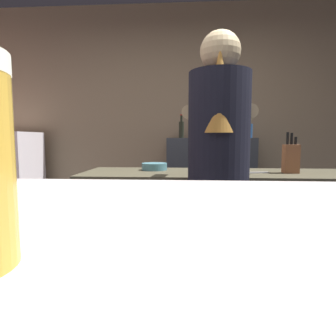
{
  "coord_description": "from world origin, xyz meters",
  "views": [
    {
      "loc": [
        0.05,
        -1.32,
        1.14
      ],
      "look_at": [
        0.01,
        -0.75,
        1.08
      ],
      "focal_mm": 30.62,
      "sensor_mm": 36.0,
      "label": 1
    }
  ],
  "objects_px": {
    "knife_block": "(291,158)",
    "chefs_knife": "(252,173)",
    "bottle_hot_sauce": "(249,130)",
    "bottle_olive_oil": "(181,129)",
    "mini_fridge": "(5,186)",
    "mixing_bowl": "(154,167)",
    "bottle_vinegar": "(197,130)",
    "bartender": "(218,164)"
  },
  "relations": [
    {
      "from": "bartender",
      "to": "mixing_bowl",
      "type": "height_order",
      "value": "bartender"
    },
    {
      "from": "knife_block",
      "to": "chefs_knife",
      "type": "bearing_deg",
      "value": -173.51
    },
    {
      "from": "mixing_bowl",
      "to": "bottle_olive_oil",
      "type": "height_order",
      "value": "bottle_olive_oil"
    },
    {
      "from": "bottle_olive_oil",
      "to": "bottle_vinegar",
      "type": "bearing_deg",
      "value": 23.93
    },
    {
      "from": "mini_fridge",
      "to": "knife_block",
      "type": "relative_size",
      "value": 4.23
    },
    {
      "from": "bartender",
      "to": "bottle_hot_sauce",
      "type": "xyz_separation_m",
      "value": [
        0.51,
        1.62,
        0.24
      ]
    },
    {
      "from": "bartender",
      "to": "bottle_olive_oil",
      "type": "relative_size",
      "value": 6.64
    },
    {
      "from": "mixing_bowl",
      "to": "bottle_vinegar",
      "type": "distance_m",
      "value": 1.2
    },
    {
      "from": "mini_fridge",
      "to": "bottle_olive_oil",
      "type": "xyz_separation_m",
      "value": [
        1.99,
        0.14,
        0.64
      ]
    },
    {
      "from": "knife_block",
      "to": "bottle_hot_sauce",
      "type": "relative_size",
      "value": 1.26
    },
    {
      "from": "mixing_bowl",
      "to": "bottle_hot_sauce",
      "type": "xyz_separation_m",
      "value": [
        0.93,
        1.05,
        0.31
      ]
    },
    {
      "from": "mini_fridge",
      "to": "knife_block",
      "type": "distance_m",
      "value": 2.99
    },
    {
      "from": "knife_block",
      "to": "chefs_knife",
      "type": "distance_m",
      "value": 0.29
    },
    {
      "from": "bottle_vinegar",
      "to": "mini_fridge",
      "type": "bearing_deg",
      "value": -174.41
    },
    {
      "from": "bottle_hot_sauce",
      "to": "bottle_vinegar",
      "type": "bearing_deg",
      "value": 174.71
    },
    {
      "from": "bartender",
      "to": "bottle_olive_oil",
      "type": "distance_m",
      "value": 1.63
    },
    {
      "from": "chefs_knife",
      "to": "bottle_vinegar",
      "type": "height_order",
      "value": "bottle_vinegar"
    },
    {
      "from": "mini_fridge",
      "to": "bottle_olive_oil",
      "type": "relative_size",
      "value": 4.68
    },
    {
      "from": "knife_block",
      "to": "chefs_knife",
      "type": "relative_size",
      "value": 1.19
    },
    {
      "from": "chefs_knife",
      "to": "bottle_olive_oil",
      "type": "bearing_deg",
      "value": 100.84
    },
    {
      "from": "bartender",
      "to": "bottle_hot_sauce",
      "type": "bearing_deg",
      "value": -11.01
    },
    {
      "from": "bottle_olive_oil",
      "to": "bottle_hot_sauce",
      "type": "bearing_deg",
      "value": 1.78
    },
    {
      "from": "bartender",
      "to": "bottle_hot_sauce",
      "type": "relative_size",
      "value": 7.58
    },
    {
      "from": "chefs_knife",
      "to": "bottle_olive_oil",
      "type": "height_order",
      "value": "bottle_olive_oil"
    },
    {
      "from": "knife_block",
      "to": "chefs_knife",
      "type": "height_order",
      "value": "knife_block"
    },
    {
      "from": "mini_fridge",
      "to": "bottle_vinegar",
      "type": "height_order",
      "value": "bottle_vinegar"
    },
    {
      "from": "bottle_hot_sauce",
      "to": "bottle_vinegar",
      "type": "xyz_separation_m",
      "value": [
        -0.58,
        0.05,
        -0.0
      ]
    },
    {
      "from": "knife_block",
      "to": "bottle_hot_sauce",
      "type": "bearing_deg",
      "value": 91.95
    },
    {
      "from": "mixing_bowl",
      "to": "chefs_knife",
      "type": "relative_size",
      "value": 0.81
    },
    {
      "from": "mini_fridge",
      "to": "bottle_vinegar",
      "type": "xyz_separation_m",
      "value": [
        2.16,
        0.21,
        0.63
      ]
    },
    {
      "from": "bartender",
      "to": "mixing_bowl",
      "type": "xyz_separation_m",
      "value": [
        -0.43,
        0.57,
        -0.07
      ]
    },
    {
      "from": "mini_fridge",
      "to": "bartender",
      "type": "xyz_separation_m",
      "value": [
        2.23,
        -1.46,
        0.39
      ]
    },
    {
      "from": "bottle_vinegar",
      "to": "bottle_olive_oil",
      "type": "bearing_deg",
      "value": -156.07
    },
    {
      "from": "mini_fridge",
      "to": "bottle_hot_sauce",
      "type": "distance_m",
      "value": 2.81
    },
    {
      "from": "mini_fridge",
      "to": "chefs_knife",
      "type": "distance_m",
      "value": 2.74
    },
    {
      "from": "mini_fridge",
      "to": "knife_block",
      "type": "bearing_deg",
      "value": -20.2
    },
    {
      "from": "bottle_hot_sauce",
      "to": "bottle_olive_oil",
      "type": "xyz_separation_m",
      "value": [
        -0.75,
        -0.02,
        0.01
      ]
    },
    {
      "from": "mini_fridge",
      "to": "mixing_bowl",
      "type": "xyz_separation_m",
      "value": [
        1.8,
        -0.89,
        0.32
      ]
    },
    {
      "from": "knife_block",
      "to": "mixing_bowl",
      "type": "xyz_separation_m",
      "value": [
        -0.97,
        0.13,
        -0.08
      ]
    },
    {
      "from": "chefs_knife",
      "to": "bottle_vinegar",
      "type": "distance_m",
      "value": 1.35
    },
    {
      "from": "mini_fridge",
      "to": "mixing_bowl",
      "type": "distance_m",
      "value": 2.04
    },
    {
      "from": "knife_block",
      "to": "mixing_bowl",
      "type": "bearing_deg",
      "value": 172.25
    }
  ]
}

